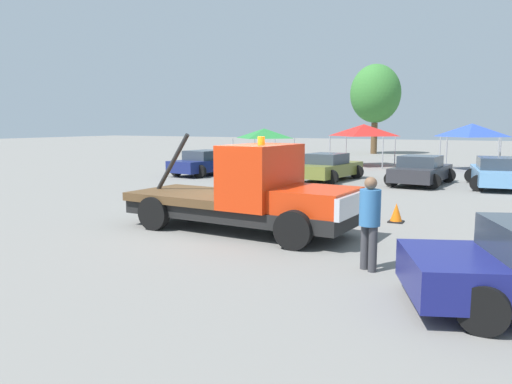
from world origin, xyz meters
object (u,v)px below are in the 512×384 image
at_px(parked_car_skyblue, 498,173).
at_px(person_near_truck, 370,217).
at_px(tow_truck, 252,195).
at_px(parked_car_charcoal, 421,171).
at_px(canopy_tent_green, 264,133).
at_px(parked_car_navy, 207,163).
at_px(tree_left, 375,94).
at_px(traffic_cone, 396,213).
at_px(parked_car_teal, 264,165).
at_px(parked_car_olive, 328,167).
at_px(canopy_tent_red, 364,130).
at_px(canopy_tent_blue, 472,130).

bearing_deg(parked_car_skyblue, person_near_truck, 164.79).
relative_size(tow_truck, parked_car_charcoal, 1.40).
bearing_deg(parked_car_charcoal, canopy_tent_green, 60.92).
height_order(parked_car_navy, tree_left, tree_left).
xyz_separation_m(parked_car_charcoal, traffic_cone, (0.95, -9.45, -0.39)).
bearing_deg(tree_left, parked_car_teal, -89.22).
bearing_deg(tow_truck, parked_car_skyblue, 71.18).
xyz_separation_m(tow_truck, canopy_tent_green, (-10.15, 20.76, 1.13)).
bearing_deg(tow_truck, parked_car_olive, 103.83).
xyz_separation_m(person_near_truck, canopy_tent_red, (-6.74, 23.46, 1.32)).
relative_size(parked_car_navy, parked_car_olive, 1.04).
xyz_separation_m(person_near_truck, parked_car_teal, (-9.25, 13.88, -0.38)).
xyz_separation_m(tow_truck, traffic_cone, (3.00, 3.05, -0.70)).
xyz_separation_m(tow_truck, parked_car_navy, (-9.09, 11.75, -0.31)).
relative_size(parked_car_olive, canopy_tent_red, 1.31).
relative_size(parked_car_navy, canopy_tent_green, 1.43).
bearing_deg(parked_car_olive, tree_left, 15.47).
bearing_deg(canopy_tent_blue, tree_left, 124.39).
bearing_deg(parked_car_olive, parked_car_charcoal, -79.69).
relative_size(parked_car_teal, parked_car_skyblue, 1.01).
bearing_deg(tow_truck, parked_car_charcoal, 83.84).
bearing_deg(parked_car_navy, parked_car_charcoal, -77.45).
distance_m(parked_car_navy, tree_left, 24.15).
bearing_deg(canopy_tent_green, person_near_truck, -58.87).
relative_size(parked_car_olive, tree_left, 0.56).
height_order(canopy_tent_blue, tree_left, tree_left).
height_order(parked_car_navy, canopy_tent_red, canopy_tent_red).
height_order(tow_truck, canopy_tent_blue, canopy_tent_blue).
relative_size(parked_car_charcoal, traffic_cone, 8.15).
distance_m(parked_car_olive, tree_left, 23.81).
bearing_deg(parked_car_teal, tree_left, 5.70).
relative_size(parked_car_olive, parked_car_charcoal, 1.03).
bearing_deg(tree_left, parked_car_skyblue, -63.20).
bearing_deg(traffic_cone, parked_car_skyblue, 77.32).
distance_m(canopy_tent_green, traffic_cone, 22.13).
distance_m(parked_car_skyblue, canopy_tent_red, 12.15).
xyz_separation_m(tow_truck, tree_left, (-6.02, 35.21, 4.53)).
relative_size(tow_truck, parked_car_olive, 1.37).
distance_m(parked_car_teal, parked_car_olive, 3.41).
height_order(parked_car_skyblue, canopy_tent_green, canopy_tent_green).
bearing_deg(parked_car_navy, tree_left, 1.22).
height_order(person_near_truck, canopy_tent_red, canopy_tent_red).
relative_size(parked_car_skyblue, tree_left, 0.61).
height_order(person_near_truck, tree_left, tree_left).
bearing_deg(canopy_tent_green, tow_truck, -63.94).
bearing_deg(tree_left, parked_car_charcoal, -70.43).
height_order(tow_truck, traffic_cone, tow_truck).
height_order(parked_car_navy, parked_car_teal, same).
height_order(parked_car_navy, traffic_cone, parked_car_navy).
bearing_deg(parked_car_charcoal, canopy_tent_red, 35.12).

